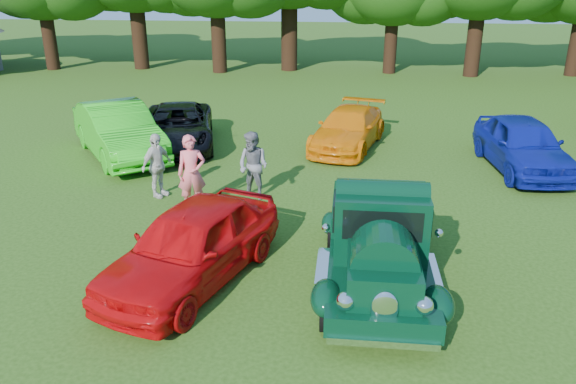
# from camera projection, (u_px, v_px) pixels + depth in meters

# --- Properties ---
(ground) EXTENTS (120.00, 120.00, 0.00)m
(ground) POSITION_uv_depth(u_px,v_px,m) (312.00, 296.00, 10.09)
(ground) COLOR #254510
(ground) RESTS_ON ground
(hero_pickup) EXTENTS (2.27, 4.87, 1.90)m
(hero_pickup) POSITION_uv_depth(u_px,v_px,m) (378.00, 241.00, 10.29)
(hero_pickup) COLOR black
(hero_pickup) RESTS_ON ground
(red_convertible) EXTENTS (3.11, 4.70, 1.49)m
(red_convertible) POSITION_uv_depth(u_px,v_px,m) (192.00, 244.00, 10.36)
(red_convertible) COLOR red
(red_convertible) RESTS_ON ground
(back_car_lime) EXTENTS (4.44, 5.09, 1.66)m
(back_car_lime) POSITION_uv_depth(u_px,v_px,m) (119.00, 131.00, 17.43)
(back_car_lime) COLOR green
(back_car_lime) RESTS_ON ground
(back_car_black) EXTENTS (3.38, 5.30, 1.36)m
(back_car_black) POSITION_uv_depth(u_px,v_px,m) (178.00, 127.00, 18.49)
(back_car_black) COLOR black
(back_car_black) RESTS_ON ground
(back_car_orange) EXTENTS (2.83, 4.71, 1.28)m
(back_car_orange) POSITION_uv_depth(u_px,v_px,m) (348.00, 129.00, 18.43)
(back_car_orange) COLOR orange
(back_car_orange) RESTS_ON ground
(back_car_blue) EXTENTS (2.26, 4.68, 1.54)m
(back_car_blue) POSITION_uv_depth(u_px,v_px,m) (523.00, 144.00, 16.28)
(back_car_blue) COLOR #0D178F
(back_car_blue) RESTS_ON ground
(spectator_pink) EXTENTS (0.78, 0.64, 1.86)m
(spectator_pink) POSITION_uv_depth(u_px,v_px,m) (192.00, 173.00, 13.47)
(spectator_pink) COLOR #F56470
(spectator_pink) RESTS_ON ground
(spectator_grey) EXTENTS (1.05, 0.97, 1.75)m
(spectator_grey) POSITION_uv_depth(u_px,v_px,m) (253.00, 166.00, 14.14)
(spectator_grey) COLOR slate
(spectator_grey) RESTS_ON ground
(spectator_white) EXTENTS (0.80, 1.06, 1.67)m
(spectator_white) POSITION_uv_depth(u_px,v_px,m) (157.00, 166.00, 14.28)
(spectator_white) COLOR beige
(spectator_white) RESTS_ON ground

